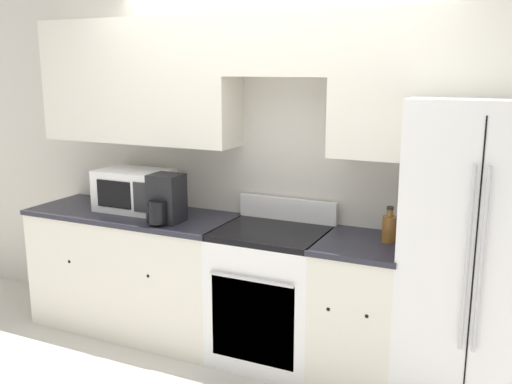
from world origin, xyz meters
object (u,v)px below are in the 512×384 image
(oven_range, at_px, (271,294))
(refrigerator, at_px, (479,255))
(bottle, at_px, (389,228))
(microwave, at_px, (134,190))

(oven_range, xyz_separation_m, refrigerator, (1.30, 0.07, 0.45))
(refrigerator, relative_size, bottle, 8.10)
(oven_range, relative_size, refrigerator, 0.59)
(microwave, distance_m, bottle, 1.93)
(refrigerator, distance_m, microwave, 2.47)
(bottle, bearing_deg, refrigerator, 0.25)
(refrigerator, distance_m, bottle, 0.54)
(refrigerator, height_order, microwave, refrigerator)
(bottle, bearing_deg, microwave, -179.79)
(oven_range, bearing_deg, microwave, 177.05)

